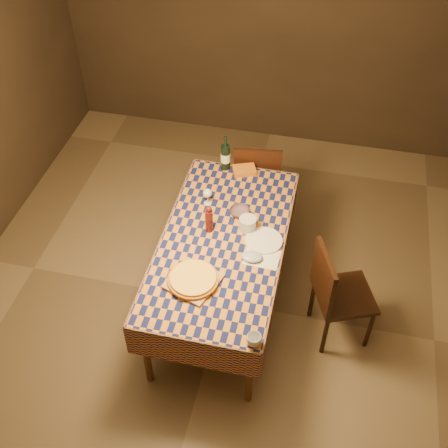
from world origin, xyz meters
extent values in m
plane|color=brown|center=(0.00, 0.00, 0.00)|extent=(5.00, 5.00, 0.00)
cube|color=#34271D|center=(0.00, 2.50, 1.35)|extent=(4.50, 0.10, 2.70)
cylinder|color=brown|center=(-0.38, -0.83, 0.38)|extent=(0.06, 0.06, 0.75)
cylinder|color=brown|center=(0.38, -0.83, 0.38)|extent=(0.06, 0.06, 0.75)
cylinder|color=brown|center=(-0.38, 0.83, 0.38)|extent=(0.06, 0.06, 0.75)
cylinder|color=brown|center=(0.38, 0.83, 0.38)|extent=(0.06, 0.06, 0.75)
cube|color=brown|center=(0.00, 0.00, 0.74)|extent=(0.90, 1.80, 0.03)
cube|color=brown|center=(0.00, 0.00, 0.76)|extent=(0.92, 1.82, 0.02)
cube|color=brown|center=(0.00, -0.92, 0.62)|extent=(0.94, 0.01, 0.30)
cube|color=brown|center=(0.00, 0.92, 0.62)|extent=(0.94, 0.01, 0.30)
cube|color=brown|center=(-0.47, 0.00, 0.62)|extent=(0.01, 1.84, 0.30)
cube|color=brown|center=(0.47, 0.00, 0.62)|extent=(0.01, 1.84, 0.30)
cube|color=#A57C4D|center=(-0.11, -0.44, 0.78)|extent=(0.42, 0.42, 0.02)
cylinder|color=#A7641B|center=(-0.11, -0.44, 0.80)|extent=(0.47, 0.47, 0.02)
cylinder|color=gold|center=(-0.11, -0.44, 0.82)|extent=(0.42, 0.42, 0.02)
cylinder|color=#4A1112|center=(-0.13, 0.09, 0.87)|extent=(0.06, 0.06, 0.20)
sphere|color=#4A1112|center=(-0.13, 0.09, 1.00)|extent=(0.05, 0.05, 0.05)
imported|color=#5B404C|center=(0.07, 0.31, 0.79)|extent=(0.19, 0.19, 0.05)
cylinder|color=silver|center=(-0.21, 0.38, 0.77)|extent=(0.08, 0.08, 0.00)
cylinder|color=silver|center=(-0.21, 0.38, 0.81)|extent=(0.01, 0.01, 0.07)
sphere|color=silver|center=(-0.21, 0.38, 0.88)|extent=(0.07, 0.07, 0.07)
ellipsoid|color=#3B0713|center=(-0.21, 0.38, 0.87)|extent=(0.05, 0.05, 0.03)
cylinder|color=black|center=(-0.17, 0.86, 0.89)|extent=(0.09, 0.09, 0.23)
cylinder|color=black|center=(-0.17, 0.86, 1.05)|extent=(0.04, 0.04, 0.10)
cylinder|color=#ECE8C9|center=(-0.17, 0.86, 0.89)|extent=(0.10, 0.10, 0.08)
cylinder|color=silver|center=(0.16, 0.16, 0.83)|extent=(0.17, 0.17, 0.11)
cube|color=#BD6618|center=(0.00, 0.83, 0.79)|extent=(0.23, 0.19, 0.05)
cylinder|color=white|center=(0.31, 0.06, 0.78)|extent=(0.35, 0.35, 0.02)
imported|color=silver|center=(0.40, -0.85, 0.81)|extent=(0.13, 0.13, 0.08)
cube|color=silver|center=(0.32, -0.11, 0.77)|extent=(0.27, 0.21, 0.00)
ellipsoid|color=#9BABC6|center=(0.25, -0.13, 0.79)|extent=(0.16, 0.12, 0.05)
cube|color=black|center=(0.07, 1.16, 0.45)|extent=(0.47, 0.47, 0.04)
cube|color=black|center=(0.10, 0.96, 0.70)|extent=(0.42, 0.09, 0.46)
cylinder|color=black|center=(0.23, 1.36, 0.21)|extent=(0.04, 0.04, 0.43)
cylinder|color=black|center=(-0.13, 1.32, 0.21)|extent=(0.04, 0.04, 0.43)
cylinder|color=black|center=(0.27, 1.01, 0.21)|extent=(0.04, 0.04, 0.43)
cylinder|color=black|center=(-0.08, 0.96, 0.21)|extent=(0.04, 0.04, 0.43)
cube|color=black|center=(0.97, -0.07, 0.45)|extent=(0.55, 0.55, 0.04)
cube|color=black|center=(0.79, -0.14, 0.70)|extent=(0.19, 0.40, 0.46)
cylinder|color=black|center=(1.21, -0.17, 0.21)|extent=(0.04, 0.04, 0.43)
cylinder|color=black|center=(1.07, 0.17, 0.21)|extent=(0.04, 0.04, 0.43)
cylinder|color=black|center=(0.87, -0.30, 0.21)|extent=(0.04, 0.04, 0.43)
cylinder|color=black|center=(0.74, 0.03, 0.21)|extent=(0.04, 0.04, 0.43)
camera|label=1|loc=(0.65, -2.86, 3.87)|focal=45.00mm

